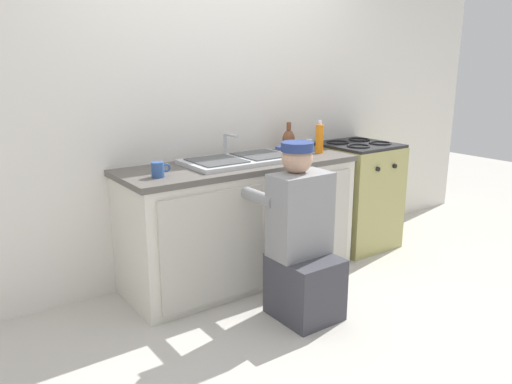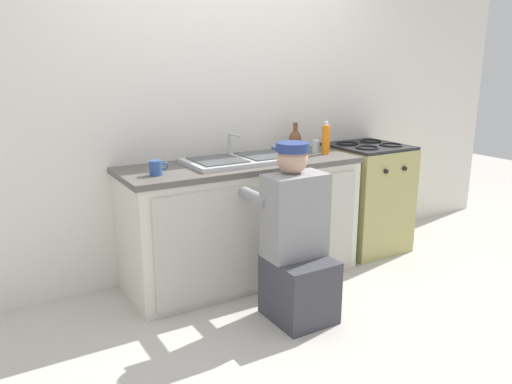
# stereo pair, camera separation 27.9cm
# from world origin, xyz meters

# --- Properties ---
(ground_plane) EXTENTS (12.00, 12.00, 0.00)m
(ground_plane) POSITION_xyz_m (0.00, 0.00, 0.00)
(ground_plane) COLOR beige
(back_wall) EXTENTS (6.00, 0.10, 2.50)m
(back_wall) POSITION_xyz_m (0.00, 0.65, 1.25)
(back_wall) COLOR silver
(back_wall) RESTS_ON ground_plane
(counter_cabinet) EXTENTS (1.71, 0.62, 0.84)m
(counter_cabinet) POSITION_xyz_m (0.00, 0.29, 0.42)
(counter_cabinet) COLOR silver
(counter_cabinet) RESTS_ON ground_plane
(countertop) EXTENTS (1.75, 0.62, 0.04)m
(countertop) POSITION_xyz_m (0.00, 0.30, 0.86)
(countertop) COLOR #5B5651
(countertop) RESTS_ON counter_cabinet
(sink_double_basin) EXTENTS (0.80, 0.44, 0.19)m
(sink_double_basin) POSITION_xyz_m (0.00, 0.30, 0.90)
(sink_double_basin) COLOR silver
(sink_double_basin) RESTS_ON countertop
(stove_range) EXTENTS (0.58, 0.62, 0.91)m
(stove_range) POSITION_xyz_m (1.21, 0.30, 0.45)
(stove_range) COLOR tan
(stove_range) RESTS_ON ground_plane
(plumber_person) EXTENTS (0.42, 0.61, 1.10)m
(plumber_person) POSITION_xyz_m (0.00, -0.39, 0.46)
(plumber_person) COLOR #3F3F47
(plumber_person) RESTS_ON ground_plane
(soap_bottle_orange) EXTENTS (0.06, 0.06, 0.25)m
(soap_bottle_orange) POSITION_xyz_m (0.71, 0.25, 0.99)
(soap_bottle_orange) COLOR orange
(soap_bottle_orange) RESTS_ON countertop
(coffee_mug) EXTENTS (0.13, 0.08, 0.09)m
(coffee_mug) POSITION_xyz_m (-0.67, 0.20, 0.93)
(coffee_mug) COLOR #335699
(coffee_mug) RESTS_ON countertop
(water_glass) EXTENTS (0.06, 0.06, 0.10)m
(water_glass) POSITION_xyz_m (0.67, 0.33, 0.93)
(water_glass) COLOR #ADC6CC
(water_glass) RESTS_ON countertop
(vase_decorative) EXTENTS (0.10, 0.10, 0.23)m
(vase_decorative) POSITION_xyz_m (0.57, 0.45, 0.97)
(vase_decorative) COLOR brown
(vase_decorative) RESTS_ON countertop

